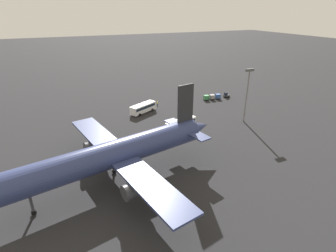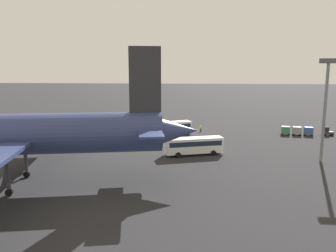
{
  "view_description": "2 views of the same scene",
  "coord_description": "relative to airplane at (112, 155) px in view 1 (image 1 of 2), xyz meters",
  "views": [
    {
      "loc": [
        32.47,
        90.8,
        34.08
      ],
      "look_at": [
        4.6,
        26.82,
        2.75
      ],
      "focal_mm": 28.0,
      "sensor_mm": 36.0,
      "label": 1
    },
    {
      "loc": [
        -1.11,
        84.36,
        15.54
      ],
      "look_at": [
        4.68,
        22.21,
        4.86
      ],
      "focal_mm": 35.0,
      "sensor_mm": 36.0,
      "label": 2
    }
  ],
  "objects": [
    {
      "name": "ground_plane",
      "position": [
        -24.64,
        -44.22,
        -7.03
      ],
      "size": [
        600.0,
        600.0,
        0.0
      ],
      "primitive_type": "plane",
      "color": "#232326"
    },
    {
      "name": "airplane",
      "position": [
        0.0,
        0.0,
        0.0
      ],
      "size": [
        52.89,
        45.57,
        18.69
      ],
      "rotation": [
        0.0,
        0.0,
        0.21
      ],
      "color": "navy",
      "rests_on": "ground"
    },
    {
      "name": "shuttle_bus_near",
      "position": [
        -19.03,
        -37.34,
        -5.09
      ],
      "size": [
        10.53,
        7.34,
        3.24
      ],
      "rotation": [
        0.0,
        0.0,
        0.48
      ],
      "color": "white",
      "rests_on": "ground"
    },
    {
      "name": "shuttle_bus_far",
      "position": [
        -25.05,
        -19.06,
        -5.1
      ],
      "size": [
        11.06,
        5.84,
        3.23
      ],
      "rotation": [
        0.0,
        0.0,
        0.32
      ],
      "color": "white",
      "rests_on": "ground"
    },
    {
      "name": "baggage_tug",
      "position": [
        -56.69,
        -40.25,
        -6.09
      ],
      "size": [
        2.45,
        1.72,
        2.1
      ],
      "rotation": [
        0.0,
        0.0,
        -0.04
      ],
      "color": "#333338",
      "rests_on": "ground"
    },
    {
      "name": "worker_person",
      "position": [
        -26.47,
        -42.42,
        -6.16
      ],
      "size": [
        0.38,
        0.38,
        1.74
      ],
      "color": "#1E1E2D",
      "rests_on": "ground"
    },
    {
      "name": "cargo_cart_blue",
      "position": [
        -52.22,
        -39.86,
        -5.84
      ],
      "size": [
        2.2,
        1.93,
        2.06
      ],
      "rotation": [
        0.0,
        0.0,
        -0.13
      ],
      "color": "#38383D",
      "rests_on": "ground"
    },
    {
      "name": "cargo_cart_grey",
      "position": [
        -49.6,
        -40.08,
        -5.84
      ],
      "size": [
        2.2,
        1.93,
        2.06
      ],
      "rotation": [
        0.0,
        0.0,
        -0.13
      ],
      "color": "#38383D",
      "rests_on": "ground"
    },
    {
      "name": "cargo_cart_green",
      "position": [
        -46.98,
        -40.36,
        -5.84
      ],
      "size": [
        2.2,
        1.93,
        2.06
      ],
      "rotation": [
        0.0,
        0.0,
        -0.13
      ],
      "color": "#38383D",
      "rests_on": "ground"
    },
    {
      "name": "light_pole",
      "position": [
        -46.87,
        -16.48,
        3.67
      ],
      "size": [
        2.8,
        0.7,
        17.43
      ],
      "color": "slate",
      "rests_on": "ground"
    }
  ]
}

